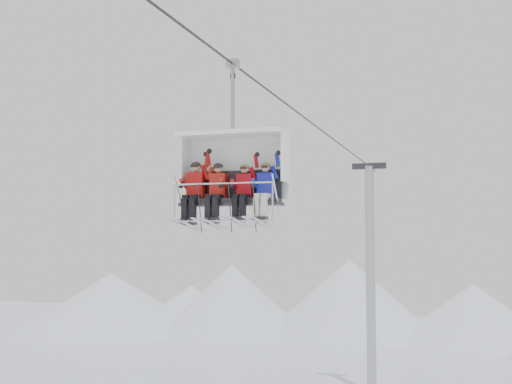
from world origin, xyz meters
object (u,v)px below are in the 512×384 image
(skier_center_right, at_px, (243,191))
(chairlift_carrier, at_px, (234,169))
(skier_far_right, at_px, (264,190))
(skier_center_left, at_px, (217,190))
(lift_tower_right, at_px, (371,293))
(skier_far_left, at_px, (194,190))

(skier_center_right, bearing_deg, chairlift_carrier, 136.86)
(skier_far_right, bearing_deg, chairlift_carrier, 159.53)
(skier_center_left, xyz_separation_m, skier_center_right, (0.67, -0.01, -0.02))
(skier_center_left, height_order, skier_far_right, skier_center_left)
(skier_center_left, height_order, skier_center_right, skier_center_left)
(skier_center_right, bearing_deg, lift_tower_right, 90.83)
(chairlift_carrier, distance_m, skier_far_right, 1.07)
(lift_tower_right, relative_size, skier_far_right, 7.99)
(skier_center_left, bearing_deg, chairlift_carrier, 44.28)
(skier_center_left, xyz_separation_m, skier_far_right, (1.19, -0.00, -0.02))
(skier_far_left, bearing_deg, skier_center_right, -0.60)
(skier_far_left, distance_m, skier_center_right, 1.26)
(chairlift_carrier, distance_m, skier_far_left, 1.09)
(skier_far_left, distance_m, skier_center_left, 0.59)
(lift_tower_right, bearing_deg, skier_center_left, -90.78)
(chairlift_carrier, xyz_separation_m, skier_center_right, (0.35, -0.32, -0.55))
(chairlift_carrier, xyz_separation_m, skier_center_left, (-0.33, -0.32, -0.53))
(skier_center_left, bearing_deg, lift_tower_right, 89.22)
(chairlift_carrier, height_order, skier_center_right, chairlift_carrier)
(lift_tower_right, distance_m, skier_far_left, 24.45)
(lift_tower_right, height_order, skier_center_left, lift_tower_right)
(skier_far_left, relative_size, skier_far_right, 1.00)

